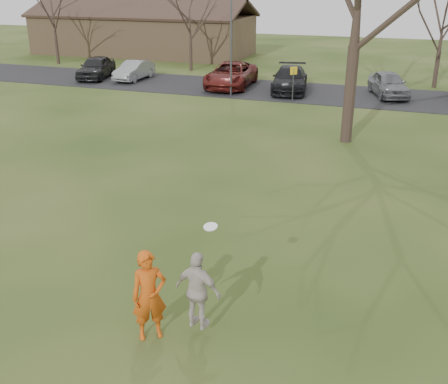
{
  "coord_description": "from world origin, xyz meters",
  "views": [
    {
      "loc": [
        4.37,
        -8.52,
        6.95
      ],
      "look_at": [
        0.0,
        4.0,
        1.5
      ],
      "focal_mm": 42.33,
      "sensor_mm": 36.0,
      "label": 1
    }
  ],
  "objects_px": {
    "car_0": "(96,67)",
    "car_3": "(290,79)",
    "player_defender": "(149,296)",
    "car_4": "(388,84)",
    "car_1": "(134,70)",
    "catching_play": "(198,291)",
    "building": "(143,33)",
    "lamp_post": "(231,30)",
    "car_2": "(231,75)"
  },
  "relations": [
    {
      "from": "car_0",
      "to": "car_4",
      "type": "bearing_deg",
      "value": -11.05
    },
    {
      "from": "car_1",
      "to": "car_2",
      "type": "relative_size",
      "value": 0.69
    },
    {
      "from": "car_0",
      "to": "car_3",
      "type": "xyz_separation_m",
      "value": [
        14.25,
        0.05,
        -0.02
      ]
    },
    {
      "from": "player_defender",
      "to": "car_2",
      "type": "height_order",
      "value": "player_defender"
    },
    {
      "from": "car_0",
      "to": "catching_play",
      "type": "xyz_separation_m",
      "value": [
        17.99,
        -25.06,
        0.25
      ]
    },
    {
      "from": "car_4",
      "to": "catching_play",
      "type": "bearing_deg",
      "value": -113.98
    },
    {
      "from": "car_0",
      "to": "building",
      "type": "bearing_deg",
      "value": 89.8
    },
    {
      "from": "car_0",
      "to": "lamp_post",
      "type": "height_order",
      "value": "lamp_post"
    },
    {
      "from": "catching_play",
      "to": "player_defender",
      "type": "bearing_deg",
      "value": -158.61
    },
    {
      "from": "car_0",
      "to": "car_3",
      "type": "relative_size",
      "value": 0.87
    },
    {
      "from": "car_0",
      "to": "car_3",
      "type": "bearing_deg",
      "value": -12.52
    },
    {
      "from": "car_4",
      "to": "catching_play",
      "type": "height_order",
      "value": "catching_play"
    },
    {
      "from": "car_0",
      "to": "car_1",
      "type": "xyz_separation_m",
      "value": [
        2.88,
        0.36,
        -0.12
      ]
    },
    {
      "from": "building",
      "to": "car_3",
      "type": "bearing_deg",
      "value": -37.2
    },
    {
      "from": "car_4",
      "to": "lamp_post",
      "type": "distance_m",
      "value": 10.21
    },
    {
      "from": "car_4",
      "to": "car_3",
      "type": "bearing_deg",
      "value": 166.33
    },
    {
      "from": "car_2",
      "to": "car_4",
      "type": "xyz_separation_m",
      "value": [
        10.07,
        0.44,
        -0.06
      ]
    },
    {
      "from": "car_1",
      "to": "car_4",
      "type": "xyz_separation_m",
      "value": [
        17.44,
        0.24,
        0.09
      ]
    },
    {
      "from": "car_4",
      "to": "catching_play",
      "type": "xyz_separation_m",
      "value": [
        -2.33,
        -25.65,
        0.29
      ]
    },
    {
      "from": "catching_play",
      "to": "building",
      "type": "xyz_separation_m",
      "value": [
        -20.89,
        38.13,
        0.86
      ]
    },
    {
      "from": "car_0",
      "to": "catching_play",
      "type": "height_order",
      "value": "catching_play"
    },
    {
      "from": "catching_play",
      "to": "car_4",
      "type": "bearing_deg",
      "value": 84.82
    },
    {
      "from": "car_1",
      "to": "car_3",
      "type": "relative_size",
      "value": 0.76
    },
    {
      "from": "car_0",
      "to": "lamp_post",
      "type": "xyz_separation_m",
      "value": [
        11.1,
        -2.43,
        3.15
      ]
    },
    {
      "from": "car_3",
      "to": "catching_play",
      "type": "height_order",
      "value": "catching_play"
    },
    {
      "from": "car_2",
      "to": "car_4",
      "type": "relative_size",
      "value": 1.32
    },
    {
      "from": "catching_play",
      "to": "lamp_post",
      "type": "bearing_deg",
      "value": 106.93
    },
    {
      "from": "car_0",
      "to": "catching_play",
      "type": "distance_m",
      "value": 30.85
    },
    {
      "from": "player_defender",
      "to": "building",
      "type": "bearing_deg",
      "value": 80.01
    },
    {
      "from": "player_defender",
      "to": "car_3",
      "type": "height_order",
      "value": "player_defender"
    },
    {
      "from": "car_1",
      "to": "catching_play",
      "type": "bearing_deg",
      "value": -58.38
    },
    {
      "from": "car_4",
      "to": "car_2",
      "type": "bearing_deg",
      "value": 163.71
    },
    {
      "from": "car_0",
      "to": "building",
      "type": "height_order",
      "value": "building"
    },
    {
      "from": "player_defender",
      "to": "car_1",
      "type": "xyz_separation_m",
      "value": [
        -14.19,
        25.78,
        -0.29
      ]
    },
    {
      "from": "car_2",
      "to": "car_4",
      "type": "distance_m",
      "value": 10.08
    },
    {
      "from": "car_2",
      "to": "lamp_post",
      "type": "height_order",
      "value": "lamp_post"
    },
    {
      "from": "car_3",
      "to": "car_1",
      "type": "bearing_deg",
      "value": 169.19
    },
    {
      "from": "car_3",
      "to": "lamp_post",
      "type": "xyz_separation_m",
      "value": [
        -3.16,
        -2.48,
        3.17
      ]
    },
    {
      "from": "player_defender",
      "to": "lamp_post",
      "type": "relative_size",
      "value": 0.31
    },
    {
      "from": "car_3",
      "to": "catching_play",
      "type": "relative_size",
      "value": 2.19
    },
    {
      "from": "car_2",
      "to": "lamp_post",
      "type": "distance_m",
      "value": 4.14
    },
    {
      "from": "player_defender",
      "to": "car_1",
      "type": "bearing_deg",
      "value": 81.42
    },
    {
      "from": "player_defender",
      "to": "car_4",
      "type": "height_order",
      "value": "player_defender"
    },
    {
      "from": "car_2",
      "to": "building",
      "type": "distance_m",
      "value": 18.46
    },
    {
      "from": "car_3",
      "to": "lamp_post",
      "type": "distance_m",
      "value": 5.11
    },
    {
      "from": "building",
      "to": "lamp_post",
      "type": "xyz_separation_m",
      "value": [
        14.0,
        -15.5,
        2.04
      ]
    },
    {
      "from": "car_2",
      "to": "catching_play",
      "type": "relative_size",
      "value": 2.41
    },
    {
      "from": "player_defender",
      "to": "catching_play",
      "type": "height_order",
      "value": "catching_play"
    },
    {
      "from": "catching_play",
      "to": "car_0",
      "type": "bearing_deg",
      "value": 125.67
    },
    {
      "from": "car_2",
      "to": "car_4",
      "type": "height_order",
      "value": "car_2"
    }
  ]
}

